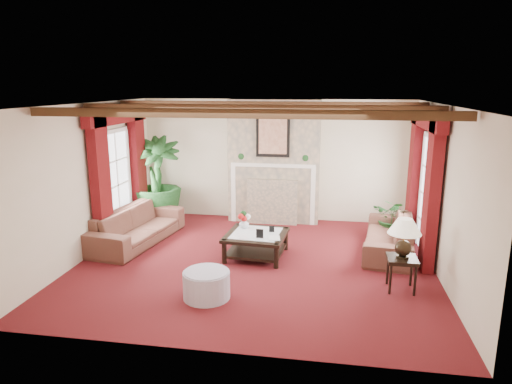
% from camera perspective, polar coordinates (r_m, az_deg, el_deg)
% --- Properties ---
extents(floor, '(6.00, 6.00, 0.00)m').
position_cam_1_polar(floor, '(8.01, -0.13, -8.80)').
color(floor, '#3F0B0F').
rests_on(floor, ground).
extents(ceiling, '(6.00, 6.00, 0.00)m').
position_cam_1_polar(ceiling, '(7.42, -0.14, 10.89)').
color(ceiling, white).
rests_on(ceiling, floor).
extents(back_wall, '(6.00, 0.02, 2.70)m').
position_cam_1_polar(back_wall, '(10.28, 2.40, 3.99)').
color(back_wall, beige).
rests_on(back_wall, ground).
extents(left_wall, '(0.02, 5.50, 2.70)m').
position_cam_1_polar(left_wall, '(8.61, -20.24, 1.34)').
color(left_wall, beige).
rests_on(left_wall, ground).
extents(right_wall, '(0.02, 5.50, 2.70)m').
position_cam_1_polar(right_wall, '(7.71, 22.43, -0.18)').
color(right_wall, beige).
rests_on(right_wall, ground).
extents(ceiling_beams, '(6.00, 3.00, 0.12)m').
position_cam_1_polar(ceiling_beams, '(7.43, -0.14, 10.43)').
color(ceiling_beams, '#3B2212').
rests_on(ceiling_beams, ceiling).
extents(fireplace, '(2.00, 0.52, 2.70)m').
position_cam_1_polar(fireplace, '(9.95, 2.33, 11.50)').
color(fireplace, tan).
rests_on(fireplace, ground).
extents(french_door_left, '(0.10, 1.10, 2.16)m').
position_cam_1_polar(french_door_left, '(9.36, -17.47, 7.29)').
color(french_door_left, white).
rests_on(french_door_left, ground).
extents(french_door_right, '(0.10, 1.10, 2.16)m').
position_cam_1_polar(french_door_right, '(8.54, 21.24, 6.48)').
color(french_door_right, white).
rests_on(french_door_right, ground).
extents(curtains_left, '(0.20, 2.40, 2.55)m').
position_cam_1_polar(curtains_left, '(9.28, -17.04, 9.88)').
color(curtains_left, '#480909').
rests_on(curtains_left, ground).
extents(curtains_right, '(0.20, 2.40, 2.55)m').
position_cam_1_polar(curtains_right, '(8.49, 20.75, 9.33)').
color(curtains_right, '#480909').
rests_on(curtains_right, ground).
extents(sofa_left, '(2.48, 1.35, 0.89)m').
position_cam_1_polar(sofa_left, '(9.14, -14.68, -3.44)').
color(sofa_left, '#370F1A').
rests_on(sofa_left, ground).
extents(sofa_right, '(2.25, 1.15, 0.82)m').
position_cam_1_polar(sofa_right, '(8.74, 16.31, -4.58)').
color(sofa_right, '#370F1A').
rests_on(sofa_right, ground).
extents(potted_palm, '(2.28, 2.59, 1.07)m').
position_cam_1_polar(potted_palm, '(10.37, -12.22, -0.83)').
color(potted_palm, black).
rests_on(potted_palm, ground).
extents(small_plant, '(1.48, 1.49, 0.63)m').
position_cam_1_polar(small_plant, '(9.58, 16.66, -3.63)').
color(small_plant, black).
rests_on(small_plant, ground).
extents(coffee_table, '(1.12, 1.12, 0.43)m').
position_cam_1_polar(coffee_table, '(8.21, 0.03, -6.62)').
color(coffee_table, black).
rests_on(coffee_table, ground).
extents(side_table, '(0.51, 0.51, 0.51)m').
position_cam_1_polar(side_table, '(7.25, 17.68, -9.70)').
color(side_table, black).
rests_on(side_table, ground).
extents(ottoman, '(0.68, 0.68, 0.40)m').
position_cam_1_polar(ottoman, '(6.74, -6.20, -11.47)').
color(ottoman, '#ABA2B7').
rests_on(ottoman, ground).
extents(table_lamp, '(0.49, 0.49, 0.62)m').
position_cam_1_polar(table_lamp, '(7.06, 18.01, -5.46)').
color(table_lamp, black).
rests_on(table_lamp, side_table).
extents(flower_vase, '(0.22, 0.23, 0.18)m').
position_cam_1_polar(flower_vase, '(8.41, -1.50, -3.95)').
color(flower_vase, silver).
rests_on(flower_vase, coffee_table).
extents(book, '(0.20, 0.08, 0.27)m').
position_cam_1_polar(book, '(7.82, 1.56, -4.95)').
color(book, black).
rests_on(book, coffee_table).
extents(photo_frame_a, '(0.13, 0.03, 0.17)m').
position_cam_1_polar(photo_frame_a, '(7.87, 0.47, -5.25)').
color(photo_frame_a, black).
rests_on(photo_frame_a, coffee_table).
extents(photo_frame_b, '(0.10, 0.04, 0.12)m').
position_cam_1_polar(photo_frame_b, '(8.18, 1.98, -4.67)').
color(photo_frame_b, black).
rests_on(photo_frame_b, coffee_table).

